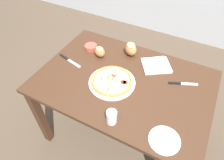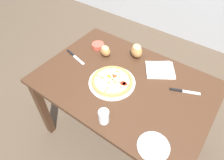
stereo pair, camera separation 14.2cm
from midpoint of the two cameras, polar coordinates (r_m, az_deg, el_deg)
ground_plane at (r=2.06m, az=0.46°, el=-14.49°), size 12.00×12.00×0.00m
dining_table at (r=1.54m, az=0.59°, el=-2.80°), size 1.26×0.88×0.74m
pizza at (r=1.43m, az=-2.85°, el=-0.42°), size 0.34×0.34×0.05m
ramekin_bowl at (r=1.75m, az=-8.40°, el=9.22°), size 0.11×0.11×0.04m
napkin_folded at (r=1.58m, az=10.02°, el=4.15°), size 0.27×0.26×0.04m
bread_piece_near at (r=1.65m, az=2.89°, el=8.79°), size 0.15×0.14×0.11m
bread_piece_mid at (r=1.65m, az=-6.02°, el=7.94°), size 0.11×0.10×0.09m
knife_main at (r=1.50m, az=17.05°, el=-1.13°), size 0.20×0.10×0.01m
knife_spare at (r=1.67m, az=-14.47°, el=5.31°), size 0.24×0.07×0.01m
water_glass at (r=1.21m, az=-3.53°, el=-10.85°), size 0.07×0.07×0.09m
side_saucer at (r=1.20m, az=11.35°, el=-16.71°), size 0.18×0.18×0.01m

